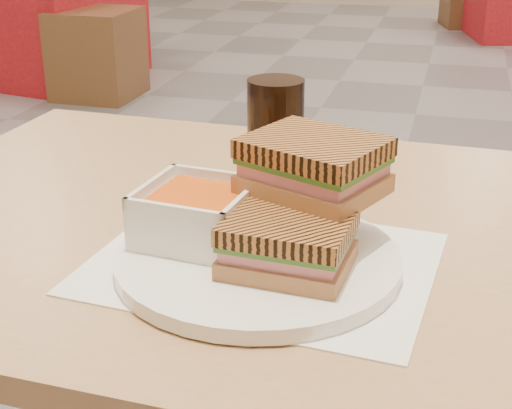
% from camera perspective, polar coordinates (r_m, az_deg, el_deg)
% --- Properties ---
extents(main_table, '(1.23, 0.75, 0.75)m').
position_cam_1_polar(main_table, '(0.92, 7.42, -8.63)').
color(main_table, '#A87D56').
rests_on(main_table, ground).
extents(tray_liner, '(0.37, 0.30, 0.00)m').
position_cam_1_polar(tray_liner, '(0.79, 0.50, -4.37)').
color(tray_liner, white).
rests_on(tray_liner, main_table).
extents(plate, '(0.29, 0.29, 0.02)m').
position_cam_1_polar(plate, '(0.78, 0.13, -4.17)').
color(plate, white).
rests_on(plate, tray_liner).
extents(soup_bowl, '(0.12, 0.12, 0.06)m').
position_cam_1_polar(soup_bowl, '(0.80, -4.43, -0.86)').
color(soup_bowl, white).
rests_on(soup_bowl, plate).
extents(panini_lower, '(0.13, 0.11, 0.05)m').
position_cam_1_polar(panini_lower, '(0.73, 2.40, -2.93)').
color(panini_lower, '#B78150').
rests_on(panini_lower, plate).
extents(panini_upper, '(0.16, 0.15, 0.06)m').
position_cam_1_polar(panini_upper, '(0.78, 4.35, 2.90)').
color(panini_upper, '#B78150').
rests_on(panini_upper, panini_lower).
extents(cola_glass, '(0.07, 0.07, 0.15)m').
position_cam_1_polar(cola_glass, '(0.94, 1.45, 4.89)').
color(cola_glass, black).
rests_on(cola_glass, main_table).
extents(bg_table_0, '(1.05, 1.05, 0.80)m').
position_cam_1_polar(bg_table_0, '(4.90, -15.60, 13.77)').
color(bg_table_0, red).
rests_on(bg_table_0, ground).
extents(bg_chair_0r, '(0.43, 0.43, 0.48)m').
position_cam_1_polar(bg_chair_0r, '(4.39, -11.78, 10.97)').
color(bg_chair_0r, brown).
rests_on(bg_chair_0r, ground).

